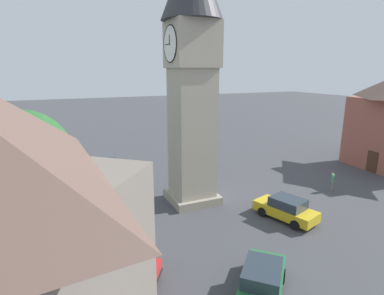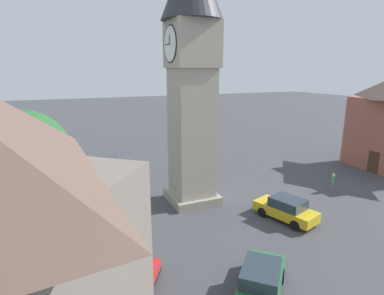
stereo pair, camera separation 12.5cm
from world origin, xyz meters
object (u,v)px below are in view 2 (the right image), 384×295
(clock_tower, at_px, (192,57))
(tree, at_px, (23,159))
(car_blue_kerb, at_px, (286,209))
(car_white_side, at_px, (103,166))
(pedestrian, at_px, (333,180))
(car_silver_kerb, at_px, (113,268))
(car_red_corner, at_px, (261,281))

(clock_tower, bearing_deg, tree, 97.34)
(car_blue_kerb, xyz_separation_m, car_white_side, (14.47, 9.76, 0.00))
(pedestrian, distance_m, tree, 22.46)
(car_silver_kerb, relative_size, pedestrian, 2.59)
(car_white_side, xyz_separation_m, tree, (-10.50, 5.46, 4.19))
(tree, bearing_deg, car_red_corner, -134.55)
(car_red_corner, bearing_deg, tree, 45.45)
(car_red_corner, bearing_deg, car_white_side, 11.20)
(car_silver_kerb, height_order, car_red_corner, same)
(car_red_corner, distance_m, car_white_side, 20.11)
(clock_tower, height_order, car_blue_kerb, clock_tower)
(car_red_corner, xyz_separation_m, car_white_side, (19.73, 3.91, 0.00))
(clock_tower, relative_size, tree, 2.38)
(clock_tower, relative_size, car_white_side, 4.09)
(car_silver_kerb, xyz_separation_m, tree, (5.68, 3.63, 4.19))
(car_blue_kerb, bearing_deg, clock_tower, 39.65)
(car_blue_kerb, bearing_deg, pedestrian, -71.02)
(car_silver_kerb, distance_m, car_white_side, 16.29)
(car_blue_kerb, xyz_separation_m, pedestrian, (2.35, -6.83, 0.25))
(clock_tower, xyz_separation_m, car_white_side, (9.11, 5.32, -9.82))
(car_blue_kerb, bearing_deg, car_red_corner, 131.97)
(pedestrian, relative_size, tree, 0.22)
(tree, bearing_deg, car_blue_kerb, -104.59)
(car_silver_kerb, xyz_separation_m, car_white_side, (16.19, -1.83, 0.00))
(car_red_corner, bearing_deg, clock_tower, -7.61)
(car_blue_kerb, relative_size, tree, 0.58)
(car_silver_kerb, relative_size, car_white_side, 0.98)
(pedestrian, bearing_deg, car_silver_kerb, 102.47)
(tree, bearing_deg, clock_tower, -82.66)
(car_blue_kerb, distance_m, pedestrian, 7.23)
(pedestrian, bearing_deg, tree, 85.82)
(car_silver_kerb, bearing_deg, clock_tower, -45.32)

